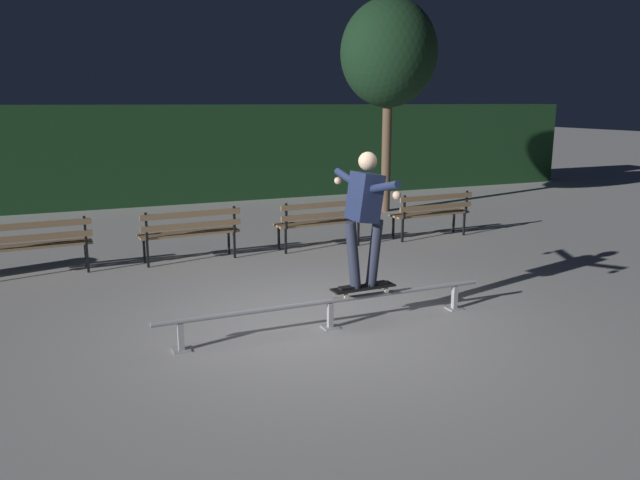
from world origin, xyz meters
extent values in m
plane|color=#ADAAA8|center=(0.00, 0.00, 0.00)|extent=(90.00, 90.00, 0.00)
cube|color=#193D1E|center=(0.00, 9.81, 1.23)|extent=(24.00, 1.20, 2.47)
cylinder|color=#9E9EA3|center=(0.00, -0.17, 0.32)|extent=(4.00, 0.06, 0.06)
cube|color=#9E9EA3|center=(-1.70, -0.17, 0.15)|extent=(0.06, 0.06, 0.29)
cube|color=#9E9EA3|center=(-1.70, -0.17, 0.01)|extent=(0.18, 0.18, 0.01)
cube|color=#9E9EA3|center=(0.00, -0.17, 0.15)|extent=(0.06, 0.06, 0.29)
cube|color=#9E9EA3|center=(0.00, -0.17, 0.01)|extent=(0.18, 0.18, 0.01)
cube|color=#9E9EA3|center=(1.70, -0.17, 0.15)|extent=(0.06, 0.06, 0.29)
cube|color=#9E9EA3|center=(1.70, -0.17, 0.01)|extent=(0.18, 0.18, 0.01)
cube|color=black|center=(0.42, -0.17, 0.43)|extent=(0.79, 0.24, 0.02)
cube|color=black|center=(0.42, -0.17, 0.44)|extent=(0.77, 0.23, 0.00)
cube|color=#9E9EA3|center=(0.68, -0.16, 0.42)|extent=(0.06, 0.17, 0.02)
cube|color=#9E9EA3|center=(0.15, -0.19, 0.42)|extent=(0.06, 0.17, 0.02)
cylinder|color=beige|center=(0.69, -0.24, 0.38)|extent=(0.05, 0.03, 0.05)
cylinder|color=beige|center=(0.68, -0.08, 0.38)|extent=(0.05, 0.03, 0.05)
cylinder|color=beige|center=(0.16, -0.27, 0.38)|extent=(0.05, 0.03, 0.05)
cylinder|color=beige|center=(0.15, -0.11, 0.38)|extent=(0.05, 0.03, 0.05)
cube|color=black|center=(0.60, -0.16, 0.46)|extent=(0.26, 0.11, 0.03)
cube|color=black|center=(0.24, -0.18, 0.46)|extent=(0.26, 0.11, 0.03)
cylinder|color=#282D42|center=(0.56, -0.17, 0.83)|extent=(0.21, 0.13, 0.79)
cylinder|color=#282D42|center=(0.28, -0.18, 0.83)|extent=(0.21, 0.13, 0.79)
cube|color=#1E284C|center=(0.42, -0.17, 1.49)|extent=(0.35, 0.38, 0.57)
cylinder|color=#1E284C|center=(0.44, -0.55, 1.65)|extent=(0.11, 0.61, 0.21)
cylinder|color=#1E284C|center=(0.40, 0.21, 1.65)|extent=(0.11, 0.61, 0.21)
sphere|color=beige|center=(0.45, -0.83, 1.60)|extent=(0.09, 0.09, 0.09)
sphere|color=beige|center=(0.38, 0.49, 1.60)|extent=(0.09, 0.09, 0.09)
sphere|color=beige|center=(0.45, -0.17, 1.89)|extent=(0.21, 0.21, 0.21)
cube|color=black|center=(-2.47, 3.72, 0.22)|extent=(0.04, 0.04, 0.44)
cube|color=black|center=(-2.45, 3.40, 0.22)|extent=(0.04, 0.04, 0.44)
cube|color=black|center=(-2.45, 3.36, 0.66)|extent=(0.04, 0.04, 0.44)
cube|color=#937551|center=(-3.17, 3.67, 0.46)|extent=(1.60, 0.16, 0.04)
cube|color=#937551|center=(-3.16, 3.53, 0.46)|extent=(1.60, 0.16, 0.04)
cube|color=#937551|center=(-3.16, 3.39, 0.46)|extent=(1.60, 0.16, 0.04)
cube|color=#937551|center=(-3.15, 3.32, 0.62)|extent=(1.60, 0.10, 0.09)
cube|color=#937551|center=(-3.15, 3.32, 0.80)|extent=(1.60, 0.10, 0.09)
cube|color=black|center=(-0.18, 3.72, 0.22)|extent=(0.04, 0.04, 0.44)
cube|color=black|center=(-0.17, 3.40, 0.22)|extent=(0.04, 0.04, 0.44)
cube|color=black|center=(-0.17, 3.36, 0.66)|extent=(0.04, 0.04, 0.44)
cube|color=black|center=(-1.59, 3.66, 0.22)|extent=(0.04, 0.04, 0.44)
cube|color=black|center=(-1.57, 3.34, 0.22)|extent=(0.04, 0.04, 0.44)
cube|color=black|center=(-1.57, 3.30, 0.66)|extent=(0.04, 0.04, 0.44)
cube|color=#937551|center=(-0.88, 3.67, 0.46)|extent=(1.60, 0.16, 0.04)
cube|color=#937551|center=(-0.88, 3.53, 0.46)|extent=(1.60, 0.16, 0.04)
cube|color=#937551|center=(-0.87, 3.39, 0.46)|extent=(1.60, 0.16, 0.04)
cube|color=#937551|center=(-0.87, 3.32, 0.62)|extent=(1.60, 0.10, 0.09)
cube|color=#937551|center=(-0.87, 3.32, 0.80)|extent=(1.60, 0.10, 0.09)
cube|color=black|center=(2.11, 3.72, 0.22)|extent=(0.04, 0.04, 0.44)
cube|color=black|center=(2.12, 3.40, 0.22)|extent=(0.04, 0.04, 0.44)
cube|color=black|center=(2.12, 3.36, 0.66)|extent=(0.04, 0.04, 0.44)
cube|color=black|center=(0.70, 3.66, 0.22)|extent=(0.04, 0.04, 0.44)
cube|color=black|center=(0.71, 3.34, 0.22)|extent=(0.04, 0.04, 0.44)
cube|color=black|center=(0.71, 3.30, 0.66)|extent=(0.04, 0.04, 0.44)
cube|color=#937551|center=(1.40, 3.67, 0.46)|extent=(1.60, 0.16, 0.04)
cube|color=#937551|center=(1.41, 3.53, 0.46)|extent=(1.60, 0.16, 0.04)
cube|color=#937551|center=(1.42, 3.39, 0.46)|extent=(1.60, 0.16, 0.04)
cube|color=#937551|center=(1.42, 3.32, 0.62)|extent=(1.60, 0.10, 0.09)
cube|color=#937551|center=(1.42, 3.32, 0.80)|extent=(1.60, 0.10, 0.09)
cube|color=black|center=(4.39, 3.72, 0.22)|extent=(0.04, 0.04, 0.44)
cube|color=black|center=(4.41, 3.40, 0.22)|extent=(0.04, 0.04, 0.44)
cube|color=black|center=(4.41, 3.36, 0.66)|extent=(0.04, 0.04, 0.44)
cube|color=black|center=(2.99, 3.66, 0.22)|extent=(0.04, 0.04, 0.44)
cube|color=black|center=(3.00, 3.34, 0.22)|extent=(0.04, 0.04, 0.44)
cube|color=black|center=(3.00, 3.30, 0.66)|extent=(0.04, 0.04, 0.44)
cube|color=#937551|center=(3.69, 3.67, 0.46)|extent=(1.60, 0.16, 0.04)
cube|color=#937551|center=(3.70, 3.53, 0.46)|extent=(1.60, 0.16, 0.04)
cube|color=#937551|center=(3.70, 3.39, 0.46)|extent=(1.60, 0.16, 0.04)
cube|color=#937551|center=(3.70, 3.32, 0.62)|extent=(1.60, 0.10, 0.09)
cube|color=#937551|center=(3.70, 3.32, 0.80)|extent=(1.60, 0.10, 0.09)
cylinder|color=brown|center=(4.31, 6.39, 1.34)|extent=(0.22, 0.22, 2.68)
ellipsoid|color=black|center=(4.31, 6.39, 3.61)|extent=(2.19, 2.19, 2.41)
camera|label=1|loc=(-2.67, -6.23, 2.53)|focal=34.29mm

